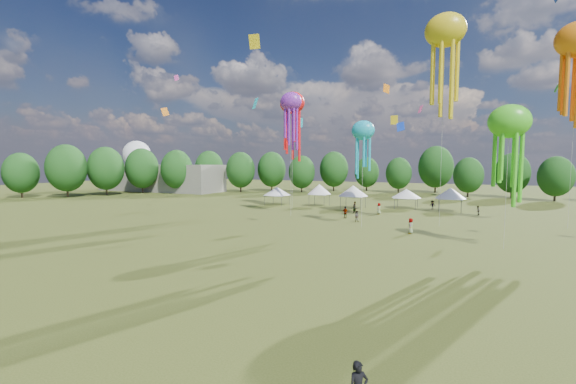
% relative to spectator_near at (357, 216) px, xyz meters
% --- Properties ---
extents(ground, '(300.00, 300.00, 0.00)m').
position_rel_spectator_near_xyz_m(ground, '(2.19, -37.88, -0.82)').
color(ground, '#384416').
rests_on(ground, ground).
extents(spectator_near, '(0.83, 0.66, 1.63)m').
position_rel_spectator_near_xyz_m(spectator_near, '(0.00, 0.00, 0.00)').
color(spectator_near, gray).
rests_on(spectator_near, ground).
extents(spectators_far, '(20.14, 27.18, 1.89)m').
position_rel_spectator_near_xyz_m(spectators_far, '(3.72, 8.45, 0.05)').
color(spectators_far, gray).
rests_on(spectators_far, ground).
extents(festival_tents, '(37.65, 10.35, 4.43)m').
position_rel_spectator_near_xyz_m(festival_tents, '(-3.74, 16.86, 2.32)').
color(festival_tents, '#47474C').
rests_on(festival_tents, ground).
extents(show_kites, '(46.23, 23.23, 27.92)m').
position_rel_spectator_near_xyz_m(show_kites, '(8.83, 2.76, 18.04)').
color(show_kites, purple).
rests_on(show_kites, ground).
extents(small_kites, '(74.19, 66.50, 46.19)m').
position_rel_spectator_near_xyz_m(small_kites, '(3.29, 4.76, 28.54)').
color(small_kites, purple).
rests_on(small_kites, ground).
extents(treeline, '(201.57, 95.24, 13.43)m').
position_rel_spectator_near_xyz_m(treeline, '(-1.68, 24.64, 5.73)').
color(treeline, '#38281C').
rests_on(treeline, ground).
extents(hangar, '(40.00, 12.00, 8.00)m').
position_rel_spectator_near_xyz_m(hangar, '(-69.81, 34.12, 3.18)').
color(hangar, gray).
rests_on(hangar, ground).
extents(radome, '(9.00, 9.00, 16.00)m').
position_rel_spectator_near_xyz_m(radome, '(-85.81, 40.12, 9.17)').
color(radome, white).
rests_on(radome, ground).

